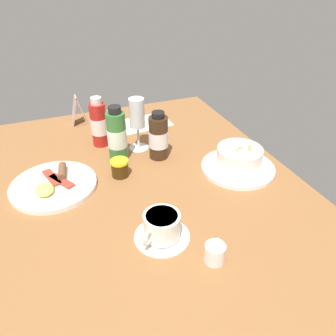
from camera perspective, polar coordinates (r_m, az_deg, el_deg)
name	(u,v)px	position (r cm, az deg, el deg)	size (l,w,h in cm)	color
ground_plane	(147,186)	(95.18, -3.64, -3.05)	(110.00, 84.00, 3.00)	brown
porridge_bowl	(239,160)	(99.61, 12.16, 1.37)	(21.83, 21.83, 7.93)	white
cutlery_setting	(142,123)	(127.34, -4.46, 7.80)	(14.87, 20.87, 0.90)	white
coffee_cup	(162,227)	(74.91, -1.11, -10.24)	(12.83, 12.83, 6.65)	white
creamer_jug	(215,253)	(71.61, 8.13, -14.32)	(4.98, 4.81, 4.96)	white
wine_glass	(137,116)	(105.60, -5.38, 8.91)	(6.50, 6.50, 17.33)	white
jam_jar	(120,168)	(96.13, -8.34, 0.03)	(5.22, 5.22, 5.19)	#3D250B
sauce_bottle_brown	(158,137)	(102.14, -1.67, 5.38)	(6.07, 6.07, 15.35)	#382314
sauce_bottle_green	(117,136)	(101.91, -8.83, 5.53)	(5.95, 5.95, 17.56)	#337233
sauce_bottle_red	(99,124)	(111.52, -11.87, 7.48)	(5.50, 5.50, 16.72)	#B21E19
breakfast_plate	(53,185)	(96.41, -19.23, -2.81)	(23.54, 23.54, 3.70)	white
menu_card	(78,110)	(129.45, -15.41, 9.62)	(4.62, 5.64, 10.88)	tan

